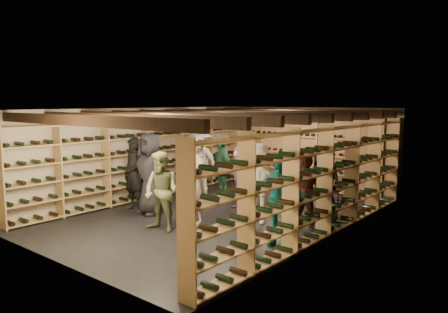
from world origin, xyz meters
The scene contains 22 objects.
ground centered at (0.00, 0.00, 0.00)m, with size 8.00×8.00×0.00m, color black.
walls centered at (0.00, 0.00, 1.20)m, with size 5.52×8.02×2.40m.
ceiling centered at (0.00, 0.00, 2.40)m, with size 5.50×8.00×0.01m, color #BCB0A1.
ceiling_joists centered at (0.00, 0.00, 2.26)m, with size 5.40×7.12×0.18m.
wine_rack_left centered at (-2.57, 0.00, 1.08)m, with size 0.32×7.50×2.15m.
wine_rack_right centered at (2.57, 0.00, 1.08)m, with size 0.32×7.50×2.15m.
wine_rack_back centered at (0.00, 3.83, 1.07)m, with size 4.70×0.30×2.15m.
crate_stack_left centered at (-0.33, 1.53, 0.42)m, with size 0.58×0.47×0.85m.
crate_stack_right centered at (0.84, 1.30, 0.17)m, with size 0.54×0.40×0.34m.
crate_loose centered at (0.27, 2.47, 0.09)m, with size 0.50×0.33×0.17m, color tan.
person_0 centered at (-1.24, -1.02, 0.93)m, with size 0.91×0.59×1.87m, color black.
person_1 centered at (-1.79, -1.04, 0.87)m, with size 0.63×0.42×1.74m, color black.
person_2 centered at (-0.06, -1.76, 0.80)m, with size 0.78×0.60×1.60m, color #5E643D.
person_3 centered at (1.09, -0.06, 0.85)m, with size 1.10×0.63×1.70m, color beige.
person_4 centered at (2.18, -0.99, 0.83)m, with size 0.98×0.41×1.67m, color #12706F.
person_5 centered at (-2.09, -0.26, 0.78)m, with size 1.45×0.46×1.56m, color brown.
person_7 centered at (0.11, -0.95, 0.92)m, with size 0.67×0.44×1.84m, color gray.
person_8 centered at (2.08, 0.14, 0.80)m, with size 0.77×0.60×1.59m, color #431E16.
person_9 centered at (-1.78, 1.24, 0.93)m, with size 1.21×0.69×1.87m, color #A19E92.
person_10 centered at (-1.07, 1.30, 0.81)m, with size 0.95×0.39×1.62m, color #234E34.
person_11 centered at (0.07, 0.69, 0.77)m, with size 1.44×0.46×1.55m, color slate.
person_12 centered at (2.18, 0.76, 0.84)m, with size 0.83×0.54×1.69m, color #343337.
Camera 1 is at (6.27, -7.52, 2.57)m, focal length 35.00 mm.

